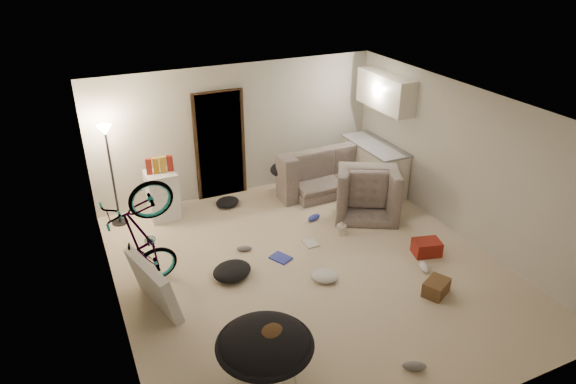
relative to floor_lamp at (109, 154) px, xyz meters
name	(u,v)px	position (x,y,z in m)	size (l,w,h in m)	color
floor	(310,269)	(2.40, -2.65, -1.32)	(5.50, 6.00, 0.02)	beige
ceiling	(313,109)	(2.40, -2.65, 1.20)	(5.50, 6.00, 0.02)	white
wall_back	(239,130)	(2.40, 0.36, -0.06)	(5.50, 0.02, 2.50)	beige
wall_front	(458,328)	(2.40, -5.66, -0.06)	(5.50, 0.02, 2.50)	beige
wall_left	(108,239)	(-0.36, -2.65, -0.06)	(0.02, 6.00, 2.50)	beige
wall_right	(463,163)	(5.16, -2.65, -0.06)	(0.02, 6.00, 2.50)	beige
doorway	(220,145)	(2.00, 0.32, -0.29)	(0.85, 0.10, 2.04)	black
door_trim	(220,146)	(2.00, 0.29, -0.29)	(0.97, 0.04, 2.10)	#382413
floor_lamp	(109,154)	(0.00, 0.00, 0.00)	(0.28, 0.28, 1.81)	black
kitchen_counter	(374,167)	(4.83, -0.65, -0.87)	(0.60, 1.50, 0.88)	silver
counter_top	(375,145)	(4.83, -0.65, -0.41)	(0.64, 1.54, 0.04)	gray
kitchen_uppers	(386,91)	(4.96, -0.65, 0.64)	(0.38, 1.40, 0.65)	silver
sofa	(328,170)	(4.04, -0.20, -0.97)	(2.32, 0.91, 0.68)	#333A34
armchair	(365,192)	(4.17, -1.39, -0.95)	(1.09, 0.96, 0.71)	#333A34
bicycle	(146,260)	(0.10, -2.09, -0.85)	(0.61, 1.75, 0.92)	black
mini_fridge	(163,195)	(0.77, -0.10, -0.87)	(0.51, 0.51, 0.87)	white
snack_box_0	(149,167)	(0.60, -0.10, -0.31)	(0.10, 0.07, 0.30)	maroon
snack_box_1	(156,166)	(0.72, -0.10, -0.31)	(0.10, 0.07, 0.30)	#B77716
snack_box_2	(163,165)	(0.84, -0.10, -0.31)	(0.10, 0.07, 0.30)	gold
snack_box_3	(170,164)	(0.96, -0.10, -0.31)	(0.10, 0.07, 0.30)	maroon
saucer_chair	(265,352)	(0.94, -4.42, -0.85)	(1.09, 1.09, 0.77)	silver
hoodie	(270,337)	(0.99, -4.45, -0.64)	(0.48, 0.40, 0.22)	#4A3019
sofa_drape	(284,169)	(3.09, -0.20, -0.77)	(0.56, 0.46, 0.28)	black
tv_box	(153,285)	(0.10, -2.56, -0.95)	(0.13, 1.09, 0.72)	silver
drink_case_a	(436,287)	(3.74, -3.94, -1.20)	(0.38, 0.27, 0.22)	brown
drink_case_b	(427,247)	(4.26, -3.06, -1.19)	(0.42, 0.31, 0.24)	maroon
juicer	(341,229)	(3.35, -1.96, -1.21)	(0.17, 0.17, 0.24)	beige
newspaper	(299,203)	(3.20, -0.64, -1.30)	(0.39, 0.51, 0.01)	beige
book_blue	(281,258)	(2.11, -2.22, -1.29)	(0.23, 0.31, 0.03)	#323DB4
book_white	(310,243)	(2.74, -2.02, -1.29)	(0.21, 0.28, 0.03)	silver
shoe_0	(314,217)	(3.15, -1.35, -1.25)	(0.28, 0.11, 0.10)	#323DB4
shoe_1	(244,249)	(1.67, -1.77, -1.26)	(0.25, 0.10, 0.09)	slate
shoe_2	(287,331)	(1.49, -3.81, -1.25)	(0.30, 0.12, 0.11)	#323DB4
shoe_3	(414,366)	(2.59, -4.97, -1.25)	(0.28, 0.12, 0.11)	slate
shoe_4	(424,267)	(3.96, -3.39, -1.26)	(0.28, 0.11, 0.10)	white
clothes_lump_a	(232,271)	(1.27, -2.34, -1.21)	(0.60, 0.51, 0.19)	black
clothes_lump_b	(227,202)	(1.93, -0.17, -1.24)	(0.46, 0.40, 0.14)	black
clothes_lump_c	(325,276)	(2.48, -2.98, -1.25)	(0.40, 0.34, 0.12)	silver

